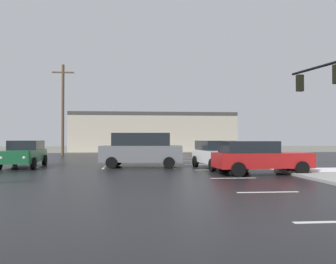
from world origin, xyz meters
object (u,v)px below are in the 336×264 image
sedan_white (217,154)px  suv_grey (142,149)px  sedan_green (24,153)px  utility_pole_distant (63,108)px  sedan_red (258,157)px

sedan_white → suv_grey: 4.49m
sedan_green → utility_pole_distant: size_ratio=0.50×
sedan_green → utility_pole_distant: 15.71m
utility_pole_distant → sedan_white: bearing=-55.0°
sedan_green → sedan_white: 11.41m
suv_grey → sedan_green: bearing=0.5°
sedan_red → sedan_white: size_ratio=0.99×
suv_grey → utility_pole_distant: 18.04m
sedan_red → sedan_white: 3.57m
sedan_green → suv_grey: 7.00m
sedan_white → utility_pole_distant: bearing=-151.9°
sedan_red → suv_grey: 7.25m
sedan_white → suv_grey: suv_grey is taller
suv_grey → utility_pole_distant: bearing=-57.9°
sedan_white → suv_grey: size_ratio=0.94×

